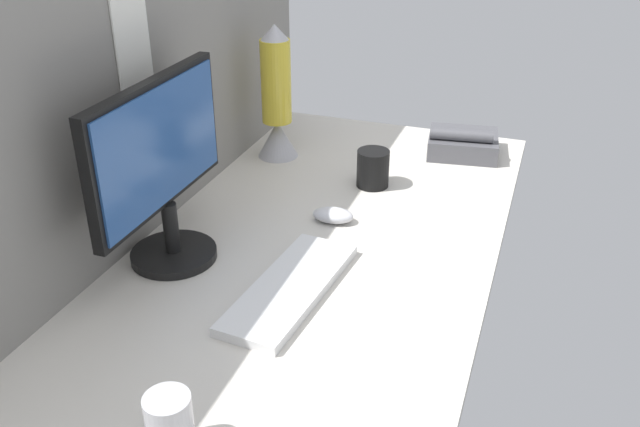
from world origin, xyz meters
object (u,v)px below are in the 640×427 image
lava_lamp (277,103)px  mug_black_travel (373,168)px  desk_phone (463,143)px  monitor (161,165)px  keyboard (290,288)px  mouse (333,215)px  mug_steel (170,424)px

lava_lamp → mug_black_travel: bearing=-108.1°
mug_black_travel → desk_phone: size_ratio=0.45×
monitor → keyboard: monitor is taller
keyboard → desk_phone: (80.10, -20.28, 2.19)cm
monitor → mouse: bearing=-45.9°
keyboard → mouse: 29.88cm
mug_black_travel → mug_steel: bearing=178.1°
mug_black_travel → desk_phone: bearing=-32.7°
mouse → lava_lamp: 43.85cm
monitor → desk_phone: (76.57, -48.76, -18.24)cm
mug_steel → lava_lamp: size_ratio=0.26×
lava_lamp → desk_phone: bearing=-69.1°
keyboard → mug_steel: bearing=-176.4°
desk_phone → keyboard: bearing=165.8°
monitor → mug_steel: bearing=-149.3°
desk_phone → mug_black_travel: bearing=147.3°
desk_phone → mouse: bearing=156.7°
keyboard → mug_black_travel: bearing=3.0°
monitor → mouse: monitor is taller
mouse → monitor: bearing=128.6°
mug_steel → lava_lamp: bearing=14.6°
mouse → desk_phone: bearing=-28.8°
lava_lamp → desk_phone: (18.55, -48.63, -12.22)cm
mug_black_travel → lava_lamp: (9.94, 30.35, 10.62)cm
keyboard → mug_steel: (-42.45, 1.17, 3.86)cm
keyboard → desk_phone: desk_phone is taller
monitor → mug_black_travel: (48.08, -30.47, -16.64)cm
mug_steel → mug_black_travel: bearing=-1.9°
mouse → mug_black_travel: bearing=-14.3°
mug_black_travel → lava_lamp: bearing=71.9°
mug_black_travel → lava_lamp: 33.65cm
monitor → mug_black_travel: 59.31cm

